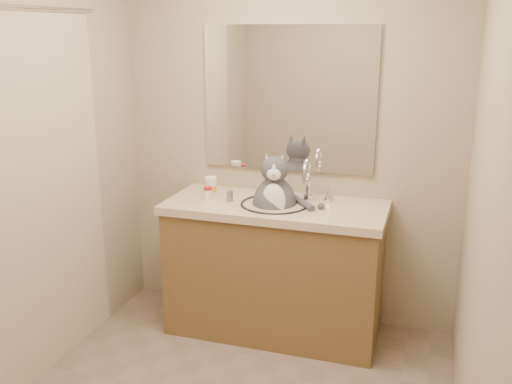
# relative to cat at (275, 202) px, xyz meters

# --- Properties ---
(room) EXTENTS (2.22, 2.52, 2.42)m
(room) POSITION_rel_cat_xyz_m (0.00, -0.96, 0.34)
(room) COLOR #806858
(room) RESTS_ON ground
(vanity) EXTENTS (1.34, 0.59, 1.12)m
(vanity) POSITION_rel_cat_xyz_m (0.00, 0.01, -0.42)
(vanity) COLOR brown
(vanity) RESTS_ON ground
(mirror) EXTENTS (1.10, 0.02, 0.90)m
(mirror) POSITION_rel_cat_xyz_m (0.00, 0.28, 0.59)
(mirror) COLOR white
(mirror) RESTS_ON room
(shower_curtain) EXTENTS (0.02, 1.30, 1.93)m
(shower_curtain) POSITION_rel_cat_xyz_m (-1.05, -0.86, 0.17)
(shower_curtain) COLOR beige
(shower_curtain) RESTS_ON ground
(cat) EXTENTS (0.44, 0.35, 0.54)m
(cat) POSITION_rel_cat_xyz_m (0.00, 0.00, 0.00)
(cat) COLOR #45454A
(cat) RESTS_ON vanity
(pill_bottle_redcap) EXTENTS (0.06, 0.06, 0.09)m
(pill_bottle_redcap) POSITION_rel_cat_xyz_m (-0.41, -0.06, 0.03)
(pill_bottle_redcap) COLOR white
(pill_bottle_redcap) RESTS_ON vanity
(pill_bottle_orange) EXTENTS (0.09, 0.09, 0.13)m
(pill_bottle_orange) POSITION_rel_cat_xyz_m (-0.43, 0.03, 0.05)
(pill_bottle_orange) COLOR white
(pill_bottle_orange) RESTS_ON vanity
(grey_canister) EXTENTS (0.05, 0.05, 0.06)m
(grey_canister) POSITION_rel_cat_xyz_m (-0.28, -0.03, 0.02)
(grey_canister) COLOR gray
(grey_canister) RESTS_ON vanity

